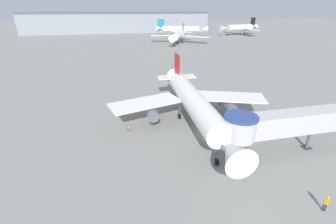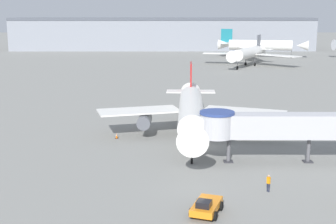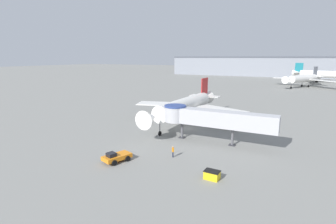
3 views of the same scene
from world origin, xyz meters
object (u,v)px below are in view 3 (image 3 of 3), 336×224
object	(u,v)px
main_airplane	(186,106)
jet_bridge	(209,118)
pushback_tug_orange	(116,157)
traffic_cone_apron_front	(120,155)
background_jet_teal_tail	(322,74)
background_jet_gray_tail	(304,78)
traffic_cone_port_wing	(147,117)
ground_crew_marshaller	(173,151)
service_container_yellow	(212,175)

from	to	relation	value
main_airplane	jet_bridge	bearing A→B (deg)	-47.47
pushback_tug_orange	traffic_cone_apron_front	size ratio (longest dim) A/B	5.98
traffic_cone_apron_front	background_jet_teal_tail	world-z (taller)	background_jet_teal_tail
main_airplane	background_jet_teal_tail	bearing A→B (deg)	77.60
main_airplane	background_jet_gray_tail	size ratio (longest dim) A/B	1.00
background_jet_teal_tail	traffic_cone_port_wing	bearing A→B (deg)	174.02
traffic_cone_apron_front	ground_crew_marshaller	bearing A→B (deg)	28.21
ground_crew_marshaller	traffic_cone_apron_front	bearing A→B (deg)	-109.93
jet_bridge	pushback_tug_orange	distance (m)	17.86
ground_crew_marshaller	background_jet_teal_tail	distance (m)	150.64
traffic_cone_apron_front	ground_crew_marshaller	world-z (taller)	ground_crew_marshaller
ground_crew_marshaller	service_container_yellow	bearing A→B (deg)	11.61
ground_crew_marshaller	background_jet_teal_tail	world-z (taller)	background_jet_teal_tail
pushback_tug_orange	background_jet_gray_tail	size ratio (longest dim) A/B	0.14
main_airplane	traffic_cone_apron_front	bearing A→B (deg)	-88.46
background_jet_teal_tail	background_jet_gray_tail	bearing A→B (deg)	177.20
service_container_yellow	traffic_cone_port_wing	distance (m)	35.08
background_jet_gray_tail	background_jet_teal_tail	xyz separation A→B (m)	(9.70, 33.40, 0.52)
traffic_cone_port_wing	ground_crew_marshaller	xyz separation A→B (m)	(17.16, -20.52, 0.67)
main_airplane	jet_bridge	xyz separation A→B (m)	(9.14, -10.93, 0.41)
pushback_tug_orange	ground_crew_marshaller	distance (m)	8.48
main_airplane	pushback_tug_orange	world-z (taller)	main_airplane
ground_crew_marshaller	jet_bridge	bearing A→B (deg)	116.90
traffic_cone_port_wing	ground_crew_marshaller	distance (m)	26.76
traffic_cone_port_wing	background_jet_teal_tail	xyz separation A→B (m)	(44.84, 127.50, 4.63)
jet_bridge	service_container_yellow	world-z (taller)	jet_bridge
traffic_cone_port_wing	background_jet_teal_tail	world-z (taller)	background_jet_teal_tail
pushback_tug_orange	service_container_yellow	bearing A→B (deg)	23.16
pushback_tug_orange	service_container_yellow	size ratio (longest dim) A/B	2.26
pushback_tug_orange	traffic_cone_apron_front	world-z (taller)	pushback_tug_orange
traffic_cone_apron_front	background_jet_gray_tail	bearing A→B (deg)	78.07
pushback_tug_orange	background_jet_teal_tail	bearing A→B (deg)	96.96
service_container_yellow	background_jet_teal_tail	bearing A→B (deg)	82.47
main_airplane	background_jet_gray_tail	xyz separation A→B (m)	(24.56, 94.13, 0.39)
jet_bridge	pushback_tug_orange	bearing A→B (deg)	-121.13
main_airplane	traffic_cone_apron_front	world-z (taller)	main_airplane
traffic_cone_apron_front	background_jet_teal_tail	size ratio (longest dim) A/B	0.02
background_jet_gray_tail	traffic_cone_apron_front	bearing A→B (deg)	-73.97
background_jet_gray_tail	ground_crew_marshaller	bearing A→B (deg)	-70.95
pushback_tug_orange	traffic_cone_port_wing	distance (m)	27.87
service_container_yellow	jet_bridge	bearing A→B (deg)	109.62
traffic_cone_port_wing	background_jet_gray_tail	world-z (taller)	background_jet_gray_tail
traffic_cone_port_wing	ground_crew_marshaller	bearing A→B (deg)	-50.09
service_container_yellow	traffic_cone_apron_front	world-z (taller)	service_container_yellow
jet_bridge	pushback_tug_orange	xyz separation A→B (m)	(-9.18, -14.85, -3.74)
pushback_tug_orange	background_jet_teal_tail	xyz separation A→B (m)	(34.30, 153.31, 4.25)
background_jet_teal_tail	jet_bridge	bearing A→B (deg)	-176.89
service_container_yellow	ground_crew_marshaller	size ratio (longest dim) A/B	1.13
main_airplane	service_container_yellow	world-z (taller)	main_airplane
traffic_cone_apron_front	background_jet_teal_tail	bearing A→B (deg)	77.12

